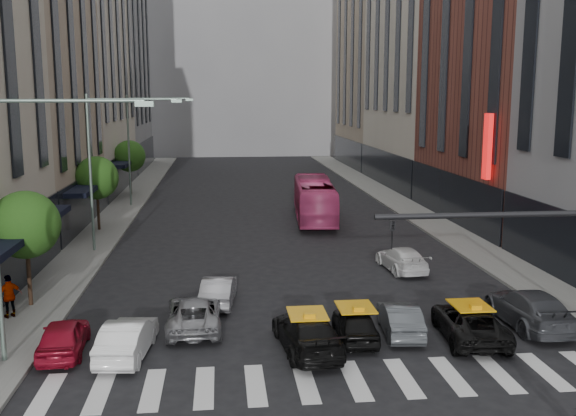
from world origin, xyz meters
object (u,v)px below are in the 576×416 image
object	(u,v)px
bus	(314,200)
streetlamp_near	(22,192)
car_red	(63,336)
taxi_center	(355,324)
streetlamp_mid	(106,151)
taxi_left	(307,332)
pedestrian_far	(9,296)
streetlamp_far	(140,135)
car_white_front	(127,338)

from	to	relation	value
bus	streetlamp_near	bearing A→B (deg)	66.25
car_red	taxi_center	world-z (taller)	car_red
streetlamp_mid	car_red	size ratio (longest dim) A/B	2.42
streetlamp_mid	taxi_center	xyz separation A→B (m)	(11.38, -15.03, -5.29)
taxi_left	pedestrian_far	distance (m)	12.36
bus	taxi_center	bearing A→B (deg)	90.05
taxi_center	bus	world-z (taller)	bus
streetlamp_far	bus	bearing A→B (deg)	-29.34
streetlamp_far	streetlamp_near	bearing A→B (deg)	-90.00
car_white_front	pedestrian_far	world-z (taller)	pedestrian_far
taxi_center	bus	bearing A→B (deg)	-91.84
streetlamp_near	car_red	xyz separation A→B (m)	(0.84, 0.72, -5.27)
streetlamp_mid	streetlamp_far	xyz separation A→B (m)	(0.00, 16.00, 0.00)
car_red	bus	distance (m)	26.88
streetlamp_far	taxi_center	distance (m)	33.47
car_white_front	taxi_center	size ratio (longest dim) A/B	1.11
streetlamp_mid	streetlamp_far	distance (m)	16.00
car_white_front	bus	distance (m)	26.32
streetlamp_near	taxi_left	bearing A→B (deg)	0.48
streetlamp_mid	pedestrian_far	bearing A→B (deg)	-100.36
taxi_left	streetlamp_mid	bearing A→B (deg)	-65.31
streetlamp_near	bus	size ratio (longest dim) A/B	0.82
streetlamp_far	car_white_front	distance (m)	32.32
pedestrian_far	taxi_center	bearing A→B (deg)	125.48
streetlamp_mid	car_white_front	size ratio (longest dim) A/B	2.24
streetlamp_far	pedestrian_far	size ratio (longest dim) A/B	5.08
car_white_front	taxi_left	bearing A→B (deg)	-175.49
streetlamp_near	taxi_left	size ratio (longest dim) A/B	1.91
streetlamp_near	taxi_center	distance (m)	12.58
bus	pedestrian_far	size ratio (longest dim) A/B	6.23
pedestrian_far	taxi_left	bearing A→B (deg)	119.23
streetlamp_mid	car_white_front	bearing A→B (deg)	-78.79
car_white_front	taxi_center	distance (m)	8.29
streetlamp_near	streetlamp_mid	bearing A→B (deg)	90.00
streetlamp_near	pedestrian_far	xyz separation A→B (m)	(-2.11, 4.44, -4.87)
car_red	car_white_front	bearing A→B (deg)	165.09
bus	pedestrian_far	world-z (taller)	bus
streetlamp_far	pedestrian_far	distance (m)	28.06
streetlamp_mid	car_white_front	world-z (taller)	streetlamp_mid
streetlamp_mid	taxi_left	bearing A→B (deg)	-59.33
car_white_front	pedestrian_far	size ratio (longest dim) A/B	2.27
car_white_front	bus	bearing A→B (deg)	-106.56
streetlamp_far	car_white_front	bearing A→B (deg)	-84.39
streetlamp_mid	bus	world-z (taller)	streetlamp_mid
streetlamp_far	car_red	bearing A→B (deg)	-88.45
streetlamp_near	car_red	distance (m)	5.38
car_red	streetlamp_far	bearing A→B (deg)	-92.04
streetlamp_far	bus	distance (m)	15.87
taxi_center	car_white_front	bearing A→B (deg)	7.71
taxi_center	pedestrian_far	bearing A→B (deg)	-11.62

